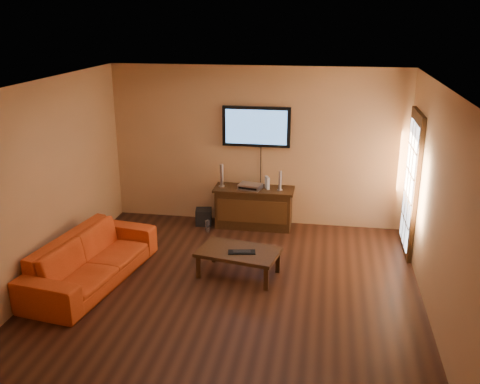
% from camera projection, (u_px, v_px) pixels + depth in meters
% --- Properties ---
extents(ground_plane, '(5.00, 5.00, 0.00)m').
position_uv_depth(ground_plane, '(230.00, 288.00, 7.15)').
color(ground_plane, black).
rests_on(ground_plane, ground).
extents(room_walls, '(5.00, 5.00, 5.00)m').
position_uv_depth(room_walls, '(238.00, 155.00, 7.20)').
color(room_walls, tan).
rests_on(room_walls, ground).
extents(french_door, '(0.07, 1.02, 2.22)m').
position_uv_depth(french_door, '(411.00, 185.00, 8.02)').
color(french_door, black).
rests_on(french_door, ground).
extents(media_console, '(1.35, 0.52, 0.69)m').
position_uv_depth(media_console, '(254.00, 207.00, 9.13)').
color(media_console, black).
rests_on(media_console, ground).
extents(television, '(1.14, 0.08, 0.68)m').
position_uv_depth(television, '(256.00, 127.00, 8.90)').
color(television, black).
rests_on(television, ground).
extents(coffee_table, '(1.21, 0.86, 0.38)m').
position_uv_depth(coffee_table, '(239.00, 253.00, 7.42)').
color(coffee_table, black).
rests_on(coffee_table, ground).
extents(sofa, '(0.97, 2.29, 0.87)m').
position_uv_depth(sofa, '(91.00, 252.00, 7.23)').
color(sofa, '#CB4316').
rests_on(sofa, ground).
extents(speaker_left, '(0.11, 0.11, 0.40)m').
position_uv_depth(speaker_left, '(222.00, 176.00, 9.06)').
color(speaker_left, silver).
rests_on(speaker_left, media_console).
extents(speaker_right, '(0.09, 0.09, 0.34)m').
position_uv_depth(speaker_right, '(280.00, 181.00, 8.88)').
color(speaker_right, silver).
rests_on(speaker_right, media_console).
extents(av_receiver, '(0.42, 0.34, 0.09)m').
position_uv_depth(av_receiver, '(250.00, 186.00, 8.99)').
color(av_receiver, silver).
rests_on(av_receiver, media_console).
extents(game_console, '(0.10, 0.15, 0.21)m').
position_uv_depth(game_console, '(267.00, 183.00, 8.98)').
color(game_console, white).
rests_on(game_console, media_console).
extents(subwoofer, '(0.32, 0.32, 0.27)m').
position_uv_depth(subwoofer, '(204.00, 217.00, 9.30)').
color(subwoofer, black).
rests_on(subwoofer, ground).
extents(bottle, '(0.08, 0.08, 0.23)m').
position_uv_depth(bottle, '(207.00, 226.00, 8.97)').
color(bottle, white).
rests_on(bottle, ground).
extents(keyboard, '(0.39, 0.20, 0.02)m').
position_uv_depth(keyboard, '(242.00, 252.00, 7.34)').
color(keyboard, black).
rests_on(keyboard, coffee_table).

